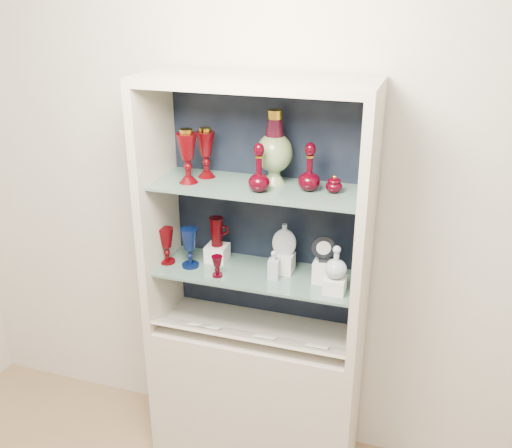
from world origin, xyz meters
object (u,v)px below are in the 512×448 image
(cobalt_goblet, at_px, (190,248))
(ruby_goblet_tall, at_px, (167,246))
(pedestal_lamp_right, at_px, (187,156))
(lidded_bowl, at_px, (334,184))
(clear_square_bottle, at_px, (274,265))
(clear_round_decanter, at_px, (336,263))
(pedestal_lamp_left, at_px, (206,153))
(cameo_medallion, at_px, (324,249))
(flat_flask, at_px, (284,239))
(ruby_decanter_b, at_px, (310,166))
(ruby_pitcher, at_px, (217,232))
(ruby_goblet_small, at_px, (217,266))
(enamel_urn, at_px, (275,147))
(ruby_decanter_a, at_px, (259,165))

(cobalt_goblet, relative_size, ruby_goblet_tall, 1.09)
(pedestal_lamp_right, xyz_separation_m, lidded_bowl, (0.64, 0.06, -0.08))
(clear_square_bottle, distance_m, clear_round_decanter, 0.30)
(pedestal_lamp_left, bearing_deg, cameo_medallion, -5.54)
(pedestal_lamp_right, relative_size, flat_flask, 1.57)
(ruby_decanter_b, distance_m, ruby_pitcher, 0.59)
(pedestal_lamp_left, bearing_deg, ruby_decanter_b, -5.15)
(clear_square_bottle, bearing_deg, ruby_pitcher, 162.93)
(lidded_bowl, xyz_separation_m, ruby_pitcher, (-0.55, 0.04, -0.31))
(pedestal_lamp_left, distance_m, cobalt_goblet, 0.45)
(clear_round_decanter, bearing_deg, ruby_goblet_small, -178.22)
(ruby_pitcher, height_order, cameo_medallion, cameo_medallion)
(cobalt_goblet, xyz_separation_m, ruby_goblet_tall, (-0.12, 0.00, -0.01))
(lidded_bowl, height_order, cameo_medallion, lidded_bowl)
(ruby_goblet_small, xyz_separation_m, clear_round_decanter, (0.54, 0.02, 0.09))
(ruby_decanter_b, bearing_deg, cameo_medallion, -7.93)
(ruby_goblet_tall, distance_m, ruby_goblet_small, 0.29)
(clear_round_decanter, height_order, cameo_medallion, cameo_medallion)
(ruby_goblet_tall, xyz_separation_m, clear_round_decanter, (0.81, -0.04, 0.05))
(pedestal_lamp_right, bearing_deg, ruby_goblet_small, -19.40)
(lidded_bowl, bearing_deg, enamel_urn, 171.08)
(ruby_decanter_a, distance_m, lidded_bowl, 0.33)
(enamel_urn, relative_size, lidded_bowl, 4.07)
(lidded_bowl, bearing_deg, ruby_pitcher, 176.11)
(ruby_pitcher, relative_size, cameo_medallion, 1.13)
(flat_flask, bearing_deg, ruby_pitcher, 165.10)
(ruby_decanter_b, distance_m, lidded_bowl, 0.13)
(lidded_bowl, bearing_deg, flat_flask, 174.21)
(ruby_decanter_a, xyz_separation_m, cameo_medallion, (0.28, 0.07, -0.38))
(clear_square_bottle, bearing_deg, flat_flask, 71.63)
(ruby_goblet_small, relative_size, clear_square_bottle, 0.73)
(pedestal_lamp_left, relative_size, pedestal_lamp_right, 0.95)
(ruby_goblet_small, height_order, cameo_medallion, cameo_medallion)
(enamel_urn, height_order, ruby_decanter_a, enamel_urn)
(pedestal_lamp_left, distance_m, lidded_bowl, 0.60)
(pedestal_lamp_right, distance_m, ruby_decanter_b, 0.54)
(cobalt_goblet, height_order, flat_flask, flat_flask)
(lidded_bowl, relative_size, ruby_goblet_small, 0.79)
(pedestal_lamp_left, distance_m, enamel_urn, 0.32)
(pedestal_lamp_left, distance_m, ruby_goblet_tall, 0.49)
(pedestal_lamp_right, bearing_deg, clear_square_bottle, 0.65)
(ruby_goblet_small, distance_m, flat_flask, 0.33)
(pedestal_lamp_right, bearing_deg, clear_round_decanter, -2.89)
(enamel_urn, distance_m, lidded_bowl, 0.30)
(enamel_urn, bearing_deg, ruby_decanter_b, -16.63)
(flat_flask, bearing_deg, enamel_urn, 147.73)
(ruby_goblet_tall, relative_size, ruby_pitcher, 1.25)
(ruby_goblet_small, bearing_deg, enamel_urn, 35.43)
(pedestal_lamp_right, bearing_deg, ruby_decanter_b, 5.86)
(clear_round_decanter, bearing_deg, enamel_urn, 156.28)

